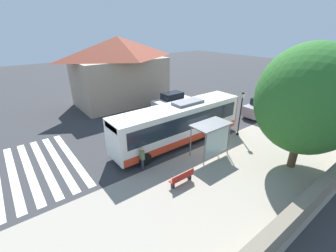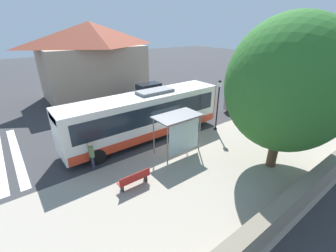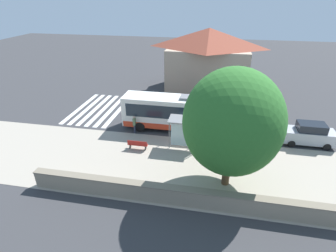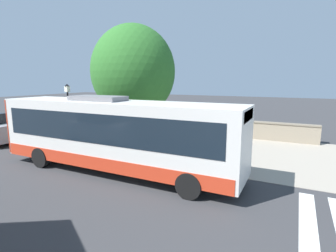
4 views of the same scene
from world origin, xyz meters
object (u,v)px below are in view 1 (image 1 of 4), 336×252
at_px(bus_shelter, 213,130).
at_px(parked_car_behind_bus, 261,107).
at_px(pedestrian, 142,157).
at_px(parked_car_far_lane, 172,102).
at_px(shade_tree, 308,100).
at_px(bench, 182,178).
at_px(street_lamp_near, 241,110).
at_px(bus, 179,123).

relative_size(bus_shelter, parked_car_behind_bus, 0.66).
height_order(pedestrian, parked_car_behind_bus, parked_car_behind_bus).
bearing_deg(parked_car_far_lane, bus_shelter, 157.79).
relative_size(parked_car_behind_bus, parked_car_far_lane, 0.96).
relative_size(shade_tree, parked_car_behind_bus, 1.89).
height_order(pedestrian, bench, pedestrian).
bearing_deg(bus_shelter, bench, 107.06).
distance_m(bench, parked_car_behind_bus, 15.22).
bearing_deg(parked_car_behind_bus, street_lamp_near, 104.24).
xyz_separation_m(bus, bench, (-4.38, 3.50, -1.36)).
xyz_separation_m(bus_shelter, parked_car_behind_bus, (2.49, -10.75, -1.17)).
bearing_deg(parked_car_far_lane, pedestrian, 131.92).
relative_size(pedestrian, parked_car_behind_bus, 0.40).
xyz_separation_m(bench, shade_tree, (-3.27, -7.49, 4.44)).
bearing_deg(parked_car_far_lane, bench, 144.06).
distance_m(bench, street_lamp_near, 9.18).
bearing_deg(street_lamp_near, bus_shelter, 101.48).
bearing_deg(pedestrian, shade_tree, -125.28).
bearing_deg(pedestrian, bus, -71.52).
bearing_deg(shade_tree, parked_car_behind_bus, -46.09).
bearing_deg(bench, bus_shelter, -72.94).
bearing_deg(bench, pedestrian, 21.93).
bearing_deg(pedestrian, parked_car_far_lane, -48.08).
relative_size(bench, street_lamp_near, 0.43).
bearing_deg(street_lamp_near, parked_car_behind_bus, -75.76).
bearing_deg(bench, parked_car_far_lane, -35.94).
relative_size(bus, shade_tree, 1.42).
bearing_deg(bus_shelter, parked_car_far_lane, -22.21).
height_order(bus, street_lamp_near, street_lamp_near).
xyz_separation_m(bus, shade_tree, (-7.66, -3.99, 3.07)).
distance_m(parked_car_behind_bus, parked_car_far_lane, 9.96).
height_order(bus_shelter, bench, bus_shelter).
height_order(bus, bench, bus).
height_order(pedestrian, parked_car_far_lane, parked_car_far_lane).
distance_m(pedestrian, bench, 3.11).
bearing_deg(street_lamp_near, bench, 104.07).
relative_size(street_lamp_near, shade_tree, 0.48).
distance_m(bus_shelter, shade_tree, 6.33).
xyz_separation_m(pedestrian, bench, (-2.83, -1.14, -0.58)).
xyz_separation_m(parked_car_behind_bus, parked_car_far_lane, (7.33, 6.74, 0.05)).
xyz_separation_m(bus, parked_car_far_lane, (6.67, -4.51, -0.80)).
distance_m(bus_shelter, pedestrian, 5.50).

